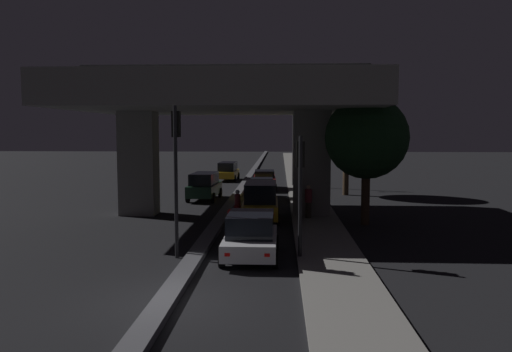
{
  "coord_description": "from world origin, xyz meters",
  "views": [
    {
      "loc": [
        3.1,
        -13.2,
        4.7
      ],
      "look_at": [
        1.26,
        24.87,
        1.25
      ],
      "focal_mm": 35.0,
      "sensor_mm": 36.0,
      "label": 1
    }
  ],
  "objects_px": {
    "car_taxi_yellow_second": "(261,201)",
    "car_dark_red_fourth": "(264,180)",
    "motorcycle_black_filtering_near": "(230,229)",
    "car_dark_green_lead_oncoming": "(204,186)",
    "car_taxi_yellow_second_oncoming": "(228,171)",
    "car_taxi_yellow_third": "(262,188)",
    "motorcycle_red_filtering_mid": "(237,206)",
    "traffic_light_right_of_median": "(300,175)",
    "car_white_lead": "(251,235)",
    "pedestrian_on_sidewalk": "(308,202)",
    "street_lamp": "(290,131)",
    "traffic_light_left_of_median": "(176,155)"
  },
  "relations": [
    {
      "from": "traffic_light_left_of_median",
      "to": "pedestrian_on_sidewalk",
      "type": "height_order",
      "value": "traffic_light_left_of_median"
    },
    {
      "from": "traffic_light_right_of_median",
      "to": "car_dark_green_lead_oncoming",
      "type": "height_order",
      "value": "traffic_light_right_of_median"
    },
    {
      "from": "motorcycle_black_filtering_near",
      "to": "car_dark_green_lead_oncoming",
      "type": "bearing_deg",
      "value": 14.01
    },
    {
      "from": "traffic_light_left_of_median",
      "to": "car_taxi_yellow_second",
      "type": "height_order",
      "value": "traffic_light_left_of_median"
    },
    {
      "from": "car_taxi_yellow_third",
      "to": "car_dark_red_fourth",
      "type": "distance_m",
      "value": 5.75
    },
    {
      "from": "car_dark_red_fourth",
      "to": "car_taxi_yellow_second_oncoming",
      "type": "relative_size",
      "value": 1.11
    },
    {
      "from": "traffic_light_right_of_median",
      "to": "street_lamp",
      "type": "height_order",
      "value": "street_lamp"
    },
    {
      "from": "car_white_lead",
      "to": "motorcycle_red_filtering_mid",
      "type": "xyz_separation_m",
      "value": [
        -1.24,
        8.66,
        -0.22
      ]
    },
    {
      "from": "traffic_light_left_of_median",
      "to": "motorcycle_red_filtering_mid",
      "type": "xyz_separation_m",
      "value": [
        1.51,
        8.64,
        -3.17
      ]
    },
    {
      "from": "traffic_light_right_of_median",
      "to": "car_taxi_yellow_third",
      "type": "xyz_separation_m",
      "value": [
        -2.0,
        15.98,
        -2.34
      ]
    },
    {
      "from": "traffic_light_left_of_median",
      "to": "car_dark_red_fourth",
      "type": "height_order",
      "value": "traffic_light_left_of_median"
    },
    {
      "from": "car_white_lead",
      "to": "car_taxi_yellow_third",
      "type": "xyz_separation_m",
      "value": [
        -0.19,
        16.01,
        -0.11
      ]
    },
    {
      "from": "car_white_lead",
      "to": "street_lamp",
      "type": "bearing_deg",
      "value": -4.32
    },
    {
      "from": "street_lamp",
      "to": "pedestrian_on_sidewalk",
      "type": "bearing_deg",
      "value": -87.43
    },
    {
      "from": "car_taxi_yellow_second",
      "to": "motorcycle_black_filtering_near",
      "type": "height_order",
      "value": "car_taxi_yellow_second"
    },
    {
      "from": "traffic_light_right_of_median",
      "to": "pedestrian_on_sidewalk",
      "type": "distance_m",
      "value": 8.36
    },
    {
      "from": "car_white_lead",
      "to": "car_taxi_yellow_second",
      "type": "height_order",
      "value": "car_taxi_yellow_second"
    },
    {
      "from": "traffic_light_left_of_median",
      "to": "car_taxi_yellow_second",
      "type": "relative_size",
      "value": 1.3
    },
    {
      "from": "car_taxi_yellow_second",
      "to": "motorcycle_red_filtering_mid",
      "type": "relative_size",
      "value": 2.19
    },
    {
      "from": "traffic_light_left_of_median",
      "to": "car_dark_green_lead_oncoming",
      "type": "height_order",
      "value": "traffic_light_left_of_median"
    },
    {
      "from": "motorcycle_red_filtering_mid",
      "to": "car_taxi_yellow_second_oncoming",
      "type": "bearing_deg",
      "value": 10.71
    },
    {
      "from": "car_taxi_yellow_second_oncoming",
      "to": "car_taxi_yellow_third",
      "type": "bearing_deg",
      "value": 18.06
    },
    {
      "from": "car_taxi_yellow_second_oncoming",
      "to": "motorcycle_black_filtering_near",
      "type": "bearing_deg",
      "value": 8.22
    },
    {
      "from": "car_dark_red_fourth",
      "to": "pedestrian_on_sidewalk",
      "type": "height_order",
      "value": "pedestrian_on_sidewalk"
    },
    {
      "from": "motorcycle_black_filtering_near",
      "to": "motorcycle_red_filtering_mid",
      "type": "bearing_deg",
      "value": 3.09
    },
    {
      "from": "motorcycle_black_filtering_near",
      "to": "car_taxi_yellow_second",
      "type": "bearing_deg",
      "value": -9.61
    },
    {
      "from": "car_white_lead",
      "to": "car_taxi_yellow_second_oncoming",
      "type": "distance_m",
      "value": 29.12
    },
    {
      "from": "traffic_light_right_of_median",
      "to": "car_taxi_yellow_second_oncoming",
      "type": "xyz_separation_m",
      "value": [
        -5.68,
        28.83,
        -2.16
      ]
    },
    {
      "from": "car_dark_red_fourth",
      "to": "motorcycle_red_filtering_mid",
      "type": "distance_m",
      "value": 13.14
    },
    {
      "from": "traffic_light_right_of_median",
      "to": "traffic_light_left_of_median",
      "type": "bearing_deg",
      "value": -179.86
    },
    {
      "from": "motorcycle_black_filtering_near",
      "to": "motorcycle_red_filtering_mid",
      "type": "xyz_separation_m",
      "value": [
        -0.24,
        6.45,
        0.01
      ]
    },
    {
      "from": "street_lamp",
      "to": "car_dark_green_lead_oncoming",
      "type": "xyz_separation_m",
      "value": [
        -5.95,
        -8.5,
        -3.7
      ]
    },
    {
      "from": "pedestrian_on_sidewalk",
      "to": "car_taxi_yellow_second",
      "type": "bearing_deg",
      "value": -174.26
    },
    {
      "from": "car_taxi_yellow_second",
      "to": "motorcycle_black_filtering_near",
      "type": "distance_m",
      "value": 5.73
    },
    {
      "from": "traffic_light_left_of_median",
      "to": "pedestrian_on_sidewalk",
      "type": "relative_size",
      "value": 3.23
    },
    {
      "from": "car_white_lead",
      "to": "motorcycle_red_filtering_mid",
      "type": "bearing_deg",
      "value": 8.23
    },
    {
      "from": "car_dark_green_lead_oncoming",
      "to": "car_taxi_yellow_second_oncoming",
      "type": "distance_m",
      "value": 13.32
    },
    {
      "from": "street_lamp",
      "to": "car_dark_green_lead_oncoming",
      "type": "relative_size",
      "value": 1.81
    },
    {
      "from": "car_taxi_yellow_second",
      "to": "car_dark_red_fourth",
      "type": "height_order",
      "value": "car_taxi_yellow_second"
    },
    {
      "from": "car_taxi_yellow_third",
      "to": "motorcycle_red_filtering_mid",
      "type": "relative_size",
      "value": 2.19
    },
    {
      "from": "street_lamp",
      "to": "car_taxi_yellow_second_oncoming",
      "type": "xyz_separation_m",
      "value": [
        -5.74,
        4.82,
        -3.75
      ]
    },
    {
      "from": "traffic_light_right_of_median",
      "to": "motorcycle_red_filtering_mid",
      "type": "distance_m",
      "value": 9.47
    },
    {
      "from": "traffic_light_right_of_median",
      "to": "motorcycle_red_filtering_mid",
      "type": "height_order",
      "value": "traffic_light_right_of_median"
    },
    {
      "from": "car_taxi_yellow_third",
      "to": "car_taxi_yellow_second_oncoming",
      "type": "distance_m",
      "value": 13.37
    },
    {
      "from": "motorcycle_red_filtering_mid",
      "to": "pedestrian_on_sidewalk",
      "type": "relative_size",
      "value": 1.14
    },
    {
      "from": "traffic_light_right_of_median",
      "to": "street_lamp",
      "type": "distance_m",
      "value": 24.06
    },
    {
      "from": "car_white_lead",
      "to": "pedestrian_on_sidewalk",
      "type": "distance_m",
      "value": 8.49
    },
    {
      "from": "traffic_light_right_of_median",
      "to": "car_dark_red_fourth",
      "type": "height_order",
      "value": "traffic_light_right_of_median"
    },
    {
      "from": "traffic_light_right_of_median",
      "to": "motorcycle_black_filtering_near",
      "type": "bearing_deg",
      "value": 142.1
    },
    {
      "from": "traffic_light_right_of_median",
      "to": "car_dark_green_lead_oncoming",
      "type": "xyz_separation_m",
      "value": [
        -5.9,
        15.51,
        -2.11
      ]
    }
  ]
}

